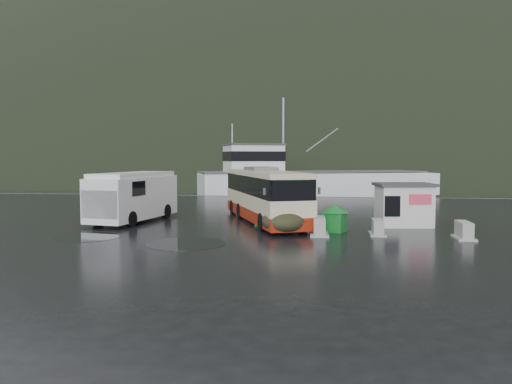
# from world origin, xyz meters

# --- Properties ---
(ground) EXTENTS (160.00, 160.00, 0.00)m
(ground) POSITION_xyz_m (0.00, 0.00, 0.00)
(ground) COLOR black
(ground) RESTS_ON ground
(harbor_water) EXTENTS (300.00, 180.00, 0.02)m
(harbor_water) POSITION_xyz_m (0.00, 110.00, 0.00)
(harbor_water) COLOR black
(harbor_water) RESTS_ON ground
(quay_edge) EXTENTS (160.00, 0.60, 1.50)m
(quay_edge) POSITION_xyz_m (0.00, 20.00, 0.00)
(quay_edge) COLOR #999993
(quay_edge) RESTS_ON ground
(headland) EXTENTS (780.00, 540.00, 570.00)m
(headland) POSITION_xyz_m (10.00, 250.00, 0.00)
(headland) COLOR black
(headland) RESTS_ON ground
(coach_bus) EXTENTS (6.66, 11.38, 3.14)m
(coach_bus) POSITION_xyz_m (1.16, 1.68, 0.00)
(coach_bus) COLOR beige
(coach_bus) RESTS_ON ground
(white_van) EXTENTS (3.38, 7.08, 2.85)m
(white_van) POSITION_xyz_m (-6.26, 0.56, 0.00)
(white_van) COLOR white
(white_van) RESTS_ON ground
(waste_bin_left) EXTENTS (1.30, 1.30, 1.39)m
(waste_bin_left) POSITION_xyz_m (5.07, -1.85, 0.00)
(waste_bin_left) COLOR #136B24
(waste_bin_left) RESTS_ON ground
(waste_bin_right) EXTENTS (1.20, 1.20, 1.49)m
(waste_bin_right) POSITION_xyz_m (1.45, -0.01, 0.00)
(waste_bin_right) COLOR #136B24
(waste_bin_right) RESTS_ON ground
(dome_tent) EXTENTS (2.41, 3.23, 1.21)m
(dome_tent) POSITION_xyz_m (2.63, -2.55, 0.00)
(dome_tent) COLOR #2C2C1A
(dome_tent) RESTS_ON ground
(ticket_kiosk) EXTENTS (3.25, 2.65, 2.31)m
(ticket_kiosk) POSITION_xyz_m (8.78, 0.74, 0.00)
(ticket_kiosk) COLOR silver
(ticket_kiosk) RESTS_ON ground
(jersey_barrier_a) EXTENTS (0.95, 1.77, 0.86)m
(jersey_barrier_a) POSITION_xyz_m (4.31, -3.04, 0.00)
(jersey_barrier_a) COLOR #999993
(jersey_barrier_a) RESTS_ON ground
(jersey_barrier_b) EXTENTS (0.80, 1.59, 0.79)m
(jersey_barrier_b) POSITION_xyz_m (10.80, -3.29, 0.00)
(jersey_barrier_b) COLOR #999993
(jersey_barrier_b) RESTS_ON ground
(jersey_barrier_c) EXTENTS (0.75, 1.48, 0.74)m
(jersey_barrier_c) POSITION_xyz_m (7.06, -2.62, 0.00)
(jersey_barrier_c) COLOR #999993
(jersey_barrier_c) RESTS_ON ground
(fishing_trawler) EXTENTS (29.25, 16.45, 11.57)m
(fishing_trawler) POSITION_xyz_m (3.33, 28.12, 0.00)
(fishing_trawler) COLOR white
(fishing_trawler) RESTS_ON ground
(puddles) EXTENTS (11.49, 13.54, 0.01)m
(puddles) POSITION_xyz_m (-1.60, -2.37, 0.01)
(puddles) COLOR black
(puddles) RESTS_ON ground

